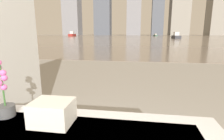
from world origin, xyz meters
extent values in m
cylinder|color=#4C4C4C|center=(-0.64, 0.91, 0.58)|extent=(0.13, 0.13, 0.08)
cylinder|color=#38662D|center=(-0.64, 0.91, 0.78)|extent=(0.01, 0.01, 0.32)
sphere|color=pink|center=(-0.62, 0.91, 0.87)|extent=(0.05, 0.05, 0.05)
sphere|color=pink|center=(-0.62, 0.91, 0.83)|extent=(0.05, 0.05, 0.05)
sphere|color=pink|center=(-0.65, 0.90, 0.80)|extent=(0.05, 0.05, 0.05)
sphere|color=pink|center=(-0.64, 0.92, 0.76)|extent=(0.05, 0.05, 0.05)
cube|color=silver|center=(-0.24, 0.86, 0.56)|extent=(0.26, 0.22, 0.04)
cube|color=silver|center=(-0.24, 0.86, 0.60)|extent=(0.26, 0.22, 0.04)
cube|color=silver|center=(-0.24, 0.86, 0.64)|extent=(0.26, 0.22, 0.04)
cube|color=silver|center=(-0.24, 0.86, 0.68)|extent=(0.26, 0.22, 0.04)
cube|color=gray|center=(0.00, 62.00, 0.01)|extent=(180.00, 110.00, 0.01)
cube|color=#335647|center=(7.41, 77.70, 0.26)|extent=(1.67, 2.99, 0.50)
cube|color=#B2A893|center=(7.41, 77.70, 0.79)|extent=(0.96, 1.21, 0.57)
cube|color=#2D2D33|center=(8.72, 41.73, 0.35)|extent=(1.47, 3.89, 0.67)
cube|color=silver|center=(8.72, 41.73, 1.07)|extent=(1.02, 1.48, 0.77)
cube|color=maroon|center=(-27.17, 70.85, 0.48)|extent=(2.32, 5.56, 0.95)
cube|color=silver|center=(-27.17, 70.85, 1.50)|extent=(1.52, 2.14, 1.08)
cube|color=slate|center=(-44.85, 118.00, 13.72)|extent=(10.93, 9.72, 27.43)
cube|color=#4C515B|center=(-23.56, 118.00, 18.64)|extent=(10.48, 9.09, 37.28)
cube|color=slate|center=(-3.10, 118.00, 18.23)|extent=(9.05, 6.55, 36.47)
cube|color=#4C515B|center=(11.83, 118.00, 17.83)|extent=(7.21, 6.33, 35.66)
cube|color=gray|center=(48.04, 118.00, 20.23)|extent=(12.37, 11.13, 40.47)
camera|label=1|loc=(0.32, -0.16, 1.14)|focal=28.00mm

